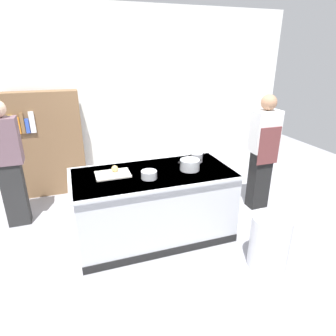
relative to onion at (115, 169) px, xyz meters
name	(u,v)px	position (x,y,z in m)	size (l,w,h in m)	color
ground_plane	(155,235)	(0.45, -0.13, -0.96)	(10.00, 10.00, 0.00)	gray
back_wall	(120,98)	(0.45, 1.97, 0.54)	(6.40, 0.12, 3.00)	white
counter_island	(154,204)	(0.45, -0.13, -0.49)	(1.98, 0.98, 0.90)	#B7BABF
cutting_board	(113,174)	(-0.03, -0.05, -0.05)	(0.40, 0.28, 0.02)	silver
onion	(115,169)	(0.00, 0.00, 0.00)	(0.08, 0.08, 0.08)	tan
stock_pot	(190,165)	(0.89, -0.19, 0.01)	(0.31, 0.24, 0.13)	#B7BABF
sauce_pan	(197,157)	(1.09, 0.05, 0.00)	(0.22, 0.16, 0.12)	#99999E
mixing_bowl	(149,175)	(0.35, -0.27, -0.01)	(0.18, 0.18, 0.09)	#B7BABF
trash_bin	(269,242)	(1.48, -1.08, -0.65)	(0.43, 0.43, 0.61)	silver
person_chef	(263,151)	(2.18, 0.12, -0.05)	(0.38, 0.25, 1.72)	black
person_guest	(8,163)	(-1.27, 0.79, -0.05)	(0.38, 0.24, 1.72)	#252525
bookshelf	(48,145)	(-0.83, 1.67, -0.11)	(1.10, 0.31, 1.70)	brown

